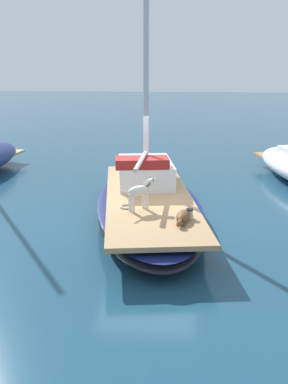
{
  "coord_description": "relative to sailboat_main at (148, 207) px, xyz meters",
  "views": [
    {
      "loc": [
        1.05,
        -10.43,
        3.69
      ],
      "look_at": [
        0.0,
        -1.0,
        1.01
      ],
      "focal_mm": 41.44,
      "sensor_mm": 36.0,
      "label": 1
    }
  ],
  "objects": [
    {
      "name": "mast_main",
      "position": [
        -0.16,
        0.75,
        4.06
      ],
      "size": [
        0.14,
        2.27,
        8.24
      ],
      "color": "silver",
      "rests_on": "sailboat_main"
    },
    {
      "name": "deck_winch",
      "position": [
        1.03,
        -1.67,
        0.42
      ],
      "size": [
        0.16,
        0.16,
        0.21
      ],
      "color": "#B7B7BC",
      "rests_on": "sailboat_main"
    },
    {
      "name": "cabin_house",
      "position": [
        -0.21,
        1.1,
        0.67
      ],
      "size": [
        1.77,
        2.44,
        0.84
      ],
      "color": "silver",
      "rests_on": "sailboat_main"
    },
    {
      "name": "sailboat_main",
      "position": [
        0.0,
        0.0,
        0.0
      ],
      "size": [
        3.75,
        7.57,
        0.66
      ],
      "color": "black",
      "rests_on": "ground"
    },
    {
      "name": "dog_white",
      "position": [
        -0.06,
        -1.21,
        0.75
      ],
      "size": [
        0.77,
        0.67,
        0.7
      ],
      "color": "silver",
      "rests_on": "sailboat_main"
    },
    {
      "name": "coiled_rope",
      "position": [
        -0.38,
        -1.08,
        0.35
      ],
      "size": [
        0.32,
        0.32,
        0.04
      ],
      "primitive_type": "torus",
      "color": "beige",
      "rests_on": "sailboat_main"
    },
    {
      "name": "dog_brown",
      "position": [
        0.89,
        -1.91,
        0.43
      ],
      "size": [
        0.33,
        0.95,
        0.22
      ],
      "color": "brown",
      "rests_on": "sailboat_main"
    },
    {
      "name": "ground_plane",
      "position": [
        0.0,
        0.0,
        -0.34
      ],
      "size": [
        120.0,
        120.0,
        0.0
      ],
      "primitive_type": "plane",
      "color": "navy"
    }
  ]
}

